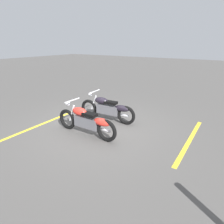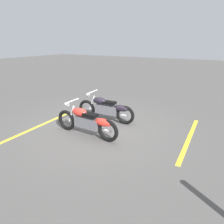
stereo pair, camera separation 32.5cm
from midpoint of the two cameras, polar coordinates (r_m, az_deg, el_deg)
ground_plane at (r=6.63m, az=-3.10°, el=-4.28°), size 60.00×60.00×0.00m
motorcycle_bright_foreground at (r=5.89m, az=-5.78°, el=-2.67°), size 2.23×0.62×1.04m
motorcycle_dark_foreground at (r=6.96m, az=0.16°, el=1.03°), size 2.23×0.62×1.04m
parking_stripe_near at (r=7.15m, az=-19.06°, el=-3.56°), size 0.16×3.20×0.01m
parking_stripe_mid at (r=6.24m, az=23.18°, el=-7.60°), size 0.16×3.20×0.01m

